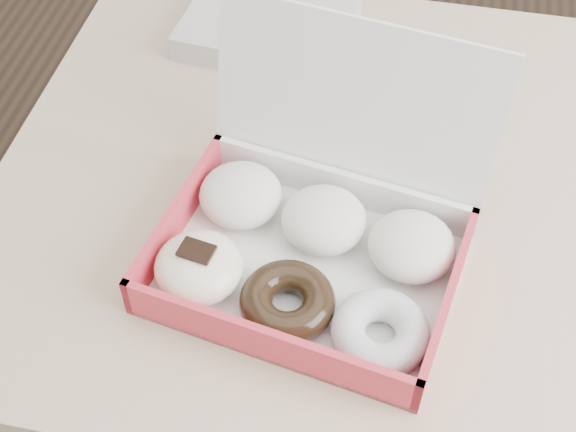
# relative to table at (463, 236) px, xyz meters

# --- Properties ---
(table) EXTENTS (1.20, 0.80, 0.75)m
(table) POSITION_rel_table_xyz_m (0.00, 0.00, 0.00)
(table) COLOR tan
(table) RESTS_ON ground
(donut_box) EXTENTS (0.38, 0.34, 0.24)m
(donut_box) POSITION_rel_table_xyz_m (-0.18, -0.14, 0.12)
(donut_box) COLOR white
(donut_box) RESTS_ON table
(newspapers) EXTENTS (0.26, 0.21, 0.04)m
(newspapers) POSITION_rel_table_xyz_m (-0.32, 0.26, 0.10)
(newspapers) COLOR beige
(newspapers) RESTS_ON table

